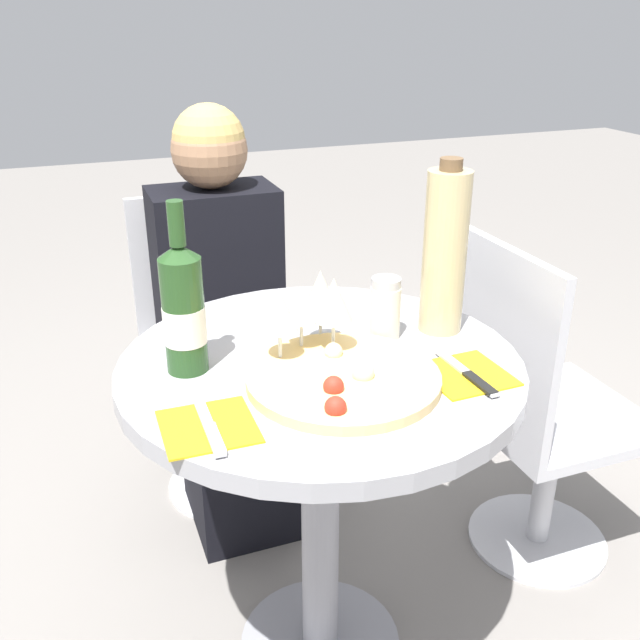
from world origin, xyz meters
name	(u,v)px	position (x,y,z in m)	size (l,w,h in m)	color
dining_table	(320,428)	(0.00, 0.00, 0.60)	(0.78, 0.78, 0.76)	gray
chair_behind_diner	(217,355)	(-0.05, 0.75, 0.42)	(0.42, 0.42, 0.89)	silver
seated_diner	(226,340)	(-0.05, 0.61, 0.54)	(0.33, 0.42, 1.16)	black
chair_empty_side	(533,416)	(0.63, 0.13, 0.42)	(0.42, 0.42, 0.89)	silver
pizza_large	(343,378)	(0.00, -0.11, 0.77)	(0.35, 0.35, 0.05)	#E5C17F
wine_bottle	(183,309)	(-0.25, 0.05, 0.88)	(0.08, 0.08, 0.32)	#23471E
tall_carafe	(445,252)	(0.29, 0.05, 0.93)	(0.09, 0.09, 0.36)	tan
sugar_shaker	(385,308)	(0.16, 0.05, 0.82)	(0.06, 0.06, 0.13)	silver
wine_glass_back_right	(320,292)	(0.03, 0.07, 0.87)	(0.07, 0.07, 0.15)	silver
wine_glass_front_right	(335,302)	(0.03, 0.00, 0.88)	(0.07, 0.07, 0.16)	silver
wine_glass_center	(301,304)	(-0.03, 0.03, 0.86)	(0.07, 0.07, 0.14)	silver
wine_glass_front_left	(280,312)	(-0.08, 0.00, 0.87)	(0.07, 0.07, 0.16)	silver
place_setting_left	(209,427)	(-0.25, -0.17, 0.76)	(0.15, 0.19, 0.01)	gold
place_setting_right	(466,375)	(0.23, -0.16, 0.76)	(0.16, 0.19, 0.01)	gold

